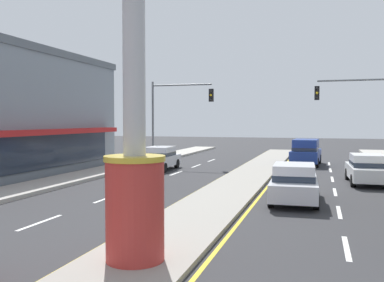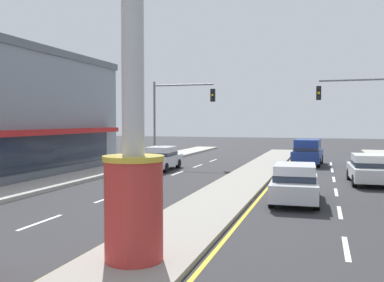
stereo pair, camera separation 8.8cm
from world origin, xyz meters
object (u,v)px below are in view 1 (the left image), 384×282
at_px(sedan_far_right_lane, 159,158).
at_px(suv_near_left_lane, 306,152).
at_px(sedan_far_left_oncoming, 294,182).
at_px(district_sign, 134,86).
at_px(sedan_mid_left_lane, 367,169).
at_px(traffic_light_left_side, 174,107).
at_px(traffic_light_right_side, 363,105).

bearing_deg(sedan_far_right_lane, suv_near_left_lane, 32.59).
height_order(sedan_far_right_lane, sedan_far_left_oncoming, same).
bearing_deg(district_sign, sedan_far_right_lane, 109.77).
height_order(sedan_far_right_lane, sedan_mid_left_lane, same).
relative_size(traffic_light_left_side, sedan_far_left_oncoming, 1.42).
height_order(traffic_light_left_side, sedan_mid_left_lane, traffic_light_left_side).
relative_size(traffic_light_left_side, traffic_light_right_side, 1.00).
xyz_separation_m(sedan_far_right_lane, suv_near_left_lane, (9.17, 5.86, 0.20)).
relative_size(district_sign, traffic_light_right_side, 1.27).
xyz_separation_m(district_sign, traffic_light_left_side, (-6.52, 21.20, 0.25)).
relative_size(suv_near_left_lane, sedan_far_left_oncoming, 1.08).
bearing_deg(traffic_light_right_side, sedan_far_right_lane, -164.19).
bearing_deg(sedan_mid_left_lane, traffic_light_right_side, 87.41).
distance_m(traffic_light_left_side, sedan_far_left_oncoming, 16.11).
xyz_separation_m(suv_near_left_lane, sedan_mid_left_lane, (3.31, -8.51, -0.20)).
xyz_separation_m(traffic_light_left_side, traffic_light_right_side, (13.04, -0.23, 0.00)).
bearing_deg(traffic_light_left_side, suv_near_left_lane, 12.06).
relative_size(district_sign, sedan_mid_left_lane, 1.81).
distance_m(district_sign, traffic_light_left_side, 22.18).
bearing_deg(sedan_mid_left_lane, sedan_far_right_lane, 168.01).
bearing_deg(sedan_mid_left_lane, sedan_far_left_oncoming, -118.50).
bearing_deg(traffic_light_left_side, sedan_far_right_lane, -85.78).
xyz_separation_m(sedan_mid_left_lane, sedan_far_left_oncoming, (-3.30, -6.08, 0.00)).
distance_m(district_sign, suv_near_left_lane, 23.60).
bearing_deg(sedan_mid_left_lane, suv_near_left_lane, 111.23).
distance_m(traffic_light_right_side, sedan_far_right_lane, 13.71).
relative_size(traffic_light_left_side, sedan_far_right_lane, 1.42).
bearing_deg(sedan_far_right_lane, district_sign, -70.23).
relative_size(sedan_far_right_lane, suv_near_left_lane, 0.93).
relative_size(sedan_far_right_lane, sedan_far_left_oncoming, 1.00).
bearing_deg(district_sign, traffic_light_right_side, 72.72).
bearing_deg(sedan_far_right_lane, traffic_light_left_side, 94.22).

